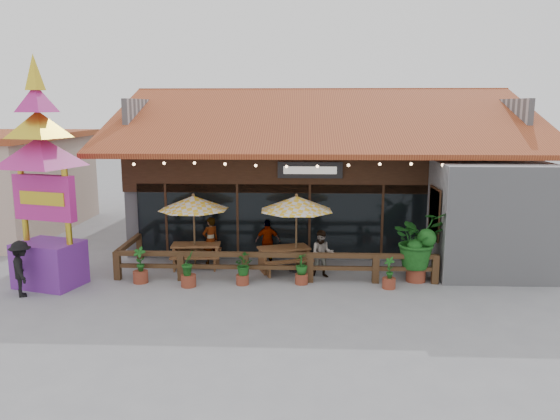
{
  "coord_description": "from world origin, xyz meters",
  "views": [
    {
      "loc": [
        -0.77,
        -16.63,
        5.31
      ],
      "look_at": [
        -1.51,
        1.5,
        1.87
      ],
      "focal_mm": 35.0,
      "sensor_mm": 36.0,
      "label": 1
    }
  ],
  "objects_px": {
    "umbrella_right": "(296,204)",
    "picnic_table_right": "(284,255)",
    "tropical_plant": "(417,241)",
    "thai_sign_tower": "(41,158)",
    "umbrella_left": "(193,203)",
    "pedestrian": "(21,269)",
    "picnic_table_left": "(196,251)"
  },
  "relations": [
    {
      "from": "umbrella_right",
      "to": "picnic_table_right",
      "type": "height_order",
      "value": "umbrella_right"
    },
    {
      "from": "umbrella_left",
      "to": "tropical_plant",
      "type": "height_order",
      "value": "umbrella_left"
    },
    {
      "from": "umbrella_right",
      "to": "picnic_table_left",
      "type": "bearing_deg",
      "value": 172.81
    },
    {
      "from": "umbrella_right",
      "to": "thai_sign_tower",
      "type": "relative_size",
      "value": 0.42
    },
    {
      "from": "thai_sign_tower",
      "to": "umbrella_left",
      "type": "bearing_deg",
      "value": 27.78
    },
    {
      "from": "umbrella_left",
      "to": "thai_sign_tower",
      "type": "xyz_separation_m",
      "value": [
        -3.98,
        -2.1,
        1.66
      ]
    },
    {
      "from": "umbrella_left",
      "to": "thai_sign_tower",
      "type": "height_order",
      "value": "thai_sign_tower"
    },
    {
      "from": "umbrella_right",
      "to": "picnic_table_right",
      "type": "relative_size",
      "value": 1.54
    },
    {
      "from": "picnic_table_left",
      "to": "thai_sign_tower",
      "type": "distance_m",
      "value": 5.65
    },
    {
      "from": "umbrella_right",
      "to": "thai_sign_tower",
      "type": "height_order",
      "value": "thai_sign_tower"
    },
    {
      "from": "picnic_table_left",
      "to": "pedestrian",
      "type": "height_order",
      "value": "pedestrian"
    },
    {
      "from": "umbrella_left",
      "to": "pedestrian",
      "type": "height_order",
      "value": "umbrella_left"
    },
    {
      "from": "picnic_table_left",
      "to": "tropical_plant",
      "type": "relative_size",
      "value": 0.77
    },
    {
      "from": "tropical_plant",
      "to": "umbrella_right",
      "type": "bearing_deg",
      "value": 166.48
    },
    {
      "from": "picnic_table_right",
      "to": "pedestrian",
      "type": "distance_m",
      "value": 7.85
    },
    {
      "from": "picnic_table_right",
      "to": "thai_sign_tower",
      "type": "distance_m",
      "value": 7.94
    },
    {
      "from": "picnic_table_right",
      "to": "tropical_plant",
      "type": "xyz_separation_m",
      "value": [
        4.12,
        -0.96,
        0.74
      ]
    },
    {
      "from": "thai_sign_tower",
      "to": "pedestrian",
      "type": "distance_m",
      "value": 3.21
    },
    {
      "from": "umbrella_right",
      "to": "thai_sign_tower",
      "type": "distance_m",
      "value": 7.75
    },
    {
      "from": "pedestrian",
      "to": "umbrella_right",
      "type": "bearing_deg",
      "value": -101.09
    },
    {
      "from": "thai_sign_tower",
      "to": "tropical_plant",
      "type": "height_order",
      "value": "thai_sign_tower"
    },
    {
      "from": "thai_sign_tower",
      "to": "pedestrian",
      "type": "relative_size",
      "value": 4.52
    },
    {
      "from": "picnic_table_left",
      "to": "thai_sign_tower",
      "type": "height_order",
      "value": "thai_sign_tower"
    },
    {
      "from": "tropical_plant",
      "to": "thai_sign_tower",
      "type": "bearing_deg",
      "value": -175.54
    },
    {
      "from": "thai_sign_tower",
      "to": "tropical_plant",
      "type": "bearing_deg",
      "value": 4.46
    },
    {
      "from": "umbrella_left",
      "to": "picnic_table_right",
      "type": "bearing_deg",
      "value": -5.14
    },
    {
      "from": "picnic_table_left",
      "to": "pedestrian",
      "type": "distance_m",
      "value": 5.39
    },
    {
      "from": "umbrella_right",
      "to": "picnic_table_right",
      "type": "distance_m",
      "value": 1.77
    },
    {
      "from": "pedestrian",
      "to": "thai_sign_tower",
      "type": "bearing_deg",
      "value": -51.42
    },
    {
      "from": "umbrella_left",
      "to": "picnic_table_right",
      "type": "distance_m",
      "value": 3.43
    },
    {
      "from": "umbrella_left",
      "to": "picnic_table_right",
      "type": "xyz_separation_m",
      "value": [
        3.0,
        -0.27,
        -1.66
      ]
    },
    {
      "from": "picnic_table_right",
      "to": "thai_sign_tower",
      "type": "bearing_deg",
      "value": -165.33
    }
  ]
}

